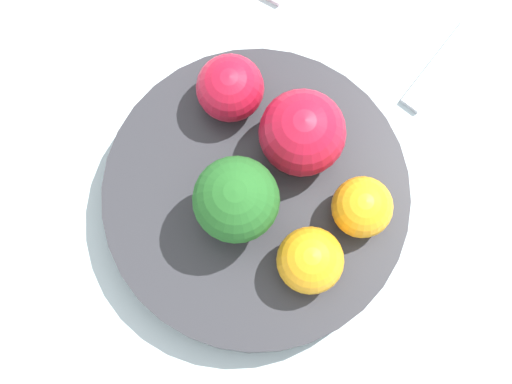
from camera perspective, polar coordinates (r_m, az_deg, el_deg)
ground_plane at (r=0.66m, az=0.00°, el=-1.10°), size 6.00×6.00×0.00m
table_surface at (r=0.65m, az=0.00°, el=-0.94°), size 1.20×1.20×0.02m
bowl at (r=0.63m, az=0.00°, el=-0.49°), size 0.22×0.22×0.03m
broccoli at (r=0.57m, az=-1.67°, el=-0.18°), size 0.06×0.06×0.07m
apple_red at (r=0.59m, az=3.11°, el=3.97°), size 0.06×0.06×0.06m
apple_green at (r=0.61m, az=-1.74°, el=6.95°), size 0.05×0.05×0.05m
orange_front at (r=0.59m, az=7.09°, el=-1.02°), size 0.04×0.04×0.04m
orange_back at (r=0.58m, az=3.64°, el=-4.57°), size 0.05×0.05×0.05m
spoon at (r=0.68m, az=12.25°, el=8.25°), size 0.03×0.09×0.01m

